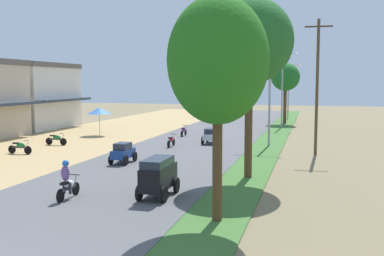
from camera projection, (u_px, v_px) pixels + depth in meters
shophouse_far at (31, 96)px, 48.43m from camera, size 8.26×9.33×6.90m
parked_motorbike_third at (20, 147)px, 30.98m from camera, size 1.80×0.54×0.94m
parked_motorbike_fourth at (56, 139)px, 35.33m from camera, size 1.80×0.54×0.94m
vendor_umbrella at (99, 111)px, 41.66m from camera, size 2.20×2.20×2.52m
median_tree_nearest at (218, 61)px, 15.59m from camera, size 3.50×3.50×7.82m
median_tree_second at (250, 41)px, 22.76m from camera, size 4.36×4.36×9.09m
median_tree_third at (285, 77)px, 53.20m from camera, size 3.34×3.34×7.06m
streetlamp_near at (270, 87)px, 34.47m from camera, size 3.16×0.20×7.78m
streetlamp_mid at (282, 85)px, 48.32m from camera, size 3.16×0.20×7.99m
streetlamp_far at (288, 87)px, 60.63m from camera, size 3.16×0.20×7.29m
utility_pole_near at (317, 85)px, 30.46m from camera, size 1.80×0.20×9.06m
car_van_black at (158, 175)px, 19.25m from camera, size 1.19×2.41×1.67m
car_hatchback_blue at (123, 152)px, 27.31m from camera, size 1.04×2.00×1.23m
car_sedan_silver at (211, 135)px, 36.09m from camera, size 1.10×2.26×1.19m
motorbike_ahead_third at (67, 181)px, 18.89m from camera, size 0.54×1.80×1.66m
motorbike_ahead_fourth at (171, 140)px, 34.22m from camera, size 0.54×1.80×0.94m
motorbike_ahead_fifth at (184, 131)px, 40.99m from camera, size 0.54×1.80×0.94m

